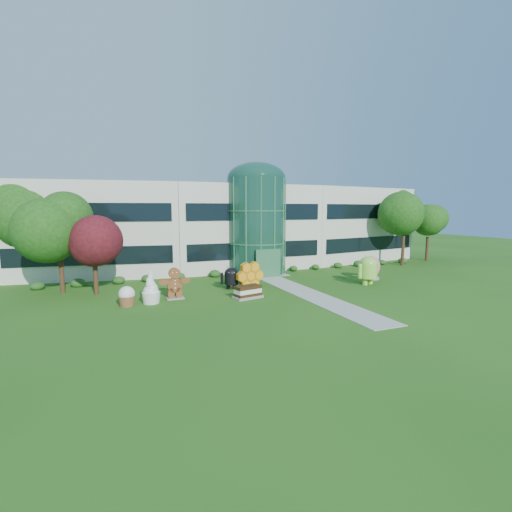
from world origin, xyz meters
name	(u,v)px	position (x,y,z in m)	size (l,w,h in m)	color
ground	(316,297)	(0.00, 0.00, 0.00)	(140.00, 140.00, 0.00)	#215114
building	(237,226)	(0.00, 18.00, 4.65)	(46.00, 15.00, 9.30)	beige
atrium	(256,226)	(0.00, 12.00, 4.90)	(6.00, 6.00, 9.80)	#194738
walkway	(303,292)	(0.00, 2.00, 0.02)	(2.40, 20.00, 0.04)	#9E9E93
tree_red	(95,257)	(-15.50, 7.50, 3.00)	(4.00, 4.00, 6.00)	#3F0C14
trees_backdrop	(253,232)	(0.00, 13.00, 4.20)	(52.00, 8.00, 8.40)	#184110
android_green	(368,268)	(6.87, 2.53, 1.47)	(2.60, 1.73, 2.95)	#90DB46
android_black	(231,276)	(-5.02, 5.31, 1.07)	(1.88, 1.26, 2.14)	black
donut	(370,267)	(8.80, 4.55, 1.12)	(2.15, 1.03, 2.23)	#E35676
gingerbread	(175,283)	(-10.03, 3.71, 1.19)	(2.58, 0.99, 2.39)	brown
ice_cream_sandwich	(248,292)	(-4.91, 1.77, 0.49)	(2.19, 1.09, 0.98)	black
honeycomb	(250,277)	(-3.61, 4.64, 1.05)	(2.68, 0.96, 2.11)	#FF9E19
froyo	(151,287)	(-11.83, 3.02, 1.21)	(1.41, 1.41, 2.41)	white
cupcake	(127,296)	(-13.49, 2.80, 0.71)	(1.18, 1.18, 1.42)	white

